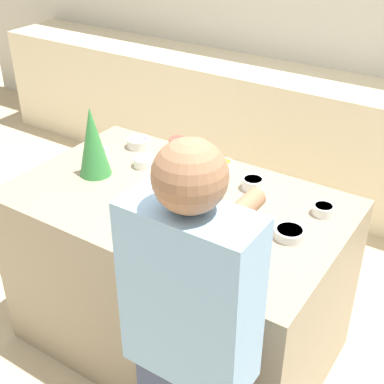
# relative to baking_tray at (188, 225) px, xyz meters

# --- Properties ---
(ground_plane) EXTENTS (12.00, 12.00, 0.00)m
(ground_plane) POSITION_rel_baking_tray_xyz_m (-0.17, 0.16, -0.91)
(ground_plane) COLOR #C6B28E
(wall_back) EXTENTS (8.00, 0.05, 2.60)m
(wall_back) POSITION_rel_baking_tray_xyz_m (-0.17, 2.34, 0.39)
(wall_back) COLOR beige
(wall_back) RESTS_ON ground_plane
(back_cabinet_block) EXTENTS (6.00, 0.60, 0.93)m
(back_cabinet_block) POSITION_rel_baking_tray_xyz_m (-0.17, 2.01, -0.45)
(back_cabinet_block) COLOR beige
(back_cabinet_block) RESTS_ON ground_plane
(kitchen_island) EXTENTS (1.55, 0.96, 0.91)m
(kitchen_island) POSITION_rel_baking_tray_xyz_m (-0.17, 0.16, -0.46)
(kitchen_island) COLOR gray
(kitchen_island) RESTS_ON ground_plane
(baking_tray) EXTENTS (0.38, 0.29, 0.01)m
(baking_tray) POSITION_rel_baking_tray_xyz_m (0.00, 0.00, 0.00)
(baking_tray) COLOR silver
(baking_tray) RESTS_ON kitchen_island
(gingerbread_house) EXTENTS (0.21, 0.19, 0.31)m
(gingerbread_house) POSITION_rel_baking_tray_xyz_m (0.00, 0.00, 0.12)
(gingerbread_house) COLOR #5B2D14
(gingerbread_house) RESTS_ON baking_tray
(decorative_tree) EXTENTS (0.16, 0.16, 0.35)m
(decorative_tree) POSITION_rel_baking_tray_xyz_m (-0.64, 0.13, 0.17)
(decorative_tree) COLOR #33843D
(decorative_tree) RESTS_ON kitchen_island
(candy_bowl_near_tray_right) EXTENTS (0.12, 0.12, 0.04)m
(candy_bowl_near_tray_right) POSITION_rel_baking_tray_xyz_m (-0.75, 0.26, 0.02)
(candy_bowl_near_tray_right) COLOR silver
(candy_bowl_near_tray_right) RESTS_ON kitchen_island
(candy_bowl_behind_tray) EXTENTS (0.09, 0.09, 0.04)m
(candy_bowl_behind_tray) POSITION_rel_baking_tray_xyz_m (-0.14, 0.53, 0.02)
(candy_bowl_behind_tray) COLOR white
(candy_bowl_behind_tray) RESTS_ON kitchen_island
(candy_bowl_front_corner) EXTENTS (0.10, 0.10, 0.05)m
(candy_bowl_front_corner) POSITION_rel_baking_tray_xyz_m (0.08, 0.43, 0.03)
(candy_bowl_front_corner) COLOR white
(candy_bowl_front_corner) RESTS_ON kitchen_island
(candy_bowl_near_tray_left) EXTENTS (0.09, 0.09, 0.04)m
(candy_bowl_near_tray_left) POSITION_rel_baking_tray_xyz_m (0.45, 0.40, 0.02)
(candy_bowl_near_tray_left) COLOR white
(candy_bowl_near_tray_left) RESTS_ON kitchen_island
(candy_bowl_beside_tree) EXTENTS (0.13, 0.13, 0.05)m
(candy_bowl_beside_tree) POSITION_rel_baking_tray_xyz_m (-0.65, 0.49, 0.02)
(candy_bowl_beside_tree) COLOR silver
(candy_bowl_beside_tree) RESTS_ON kitchen_island
(candy_bowl_center_rear) EXTENTS (0.10, 0.10, 0.05)m
(candy_bowl_center_rear) POSITION_rel_baking_tray_xyz_m (-0.49, 0.32, 0.02)
(candy_bowl_center_rear) COLOR white
(candy_bowl_center_rear) RESTS_ON kitchen_island
(candy_bowl_far_left) EXTENTS (0.13, 0.13, 0.04)m
(candy_bowl_far_left) POSITION_rel_baking_tray_xyz_m (0.39, 0.16, 0.02)
(candy_bowl_far_left) COLOR silver
(candy_bowl_far_left) RESTS_ON kitchen_island
(cookbook) EXTENTS (0.21, 0.16, 0.02)m
(cookbook) POSITION_rel_baking_tray_xyz_m (-0.28, 0.38, 0.01)
(cookbook) COLOR #CCB78C
(cookbook) RESTS_ON kitchen_island
(mug) EXTENTS (0.10, 0.10, 0.10)m
(mug) POSITION_rel_baking_tray_xyz_m (-0.40, 0.50, 0.05)
(mug) COLOR #B24238
(mug) RESTS_ON kitchen_island
(person) EXTENTS (0.42, 0.53, 1.61)m
(person) POSITION_rel_baking_tray_xyz_m (0.36, -0.53, -0.08)
(person) COLOR #424C6B
(person) RESTS_ON ground_plane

